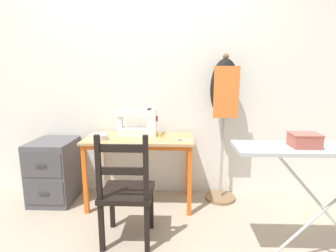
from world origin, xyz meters
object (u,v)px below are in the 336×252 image
dress_form (224,99)px  ironing_board (331,154)px  storage_box (304,140)px  wooden_chair (127,192)px  fabric_bowl (99,137)px  thread_spool_near_machine (160,135)px  sewing_machine (140,123)px  scissors (182,140)px  filing_cabinet (54,171)px

dress_form → ironing_board: size_ratio=1.22×
ironing_board → storage_box: size_ratio=7.00×
ironing_board → dress_form: bearing=118.7°
dress_form → wooden_chair: bearing=-138.6°
wooden_chair → storage_box: size_ratio=5.10×
fabric_bowl → thread_spool_near_machine: fabric_bowl is taller
sewing_machine → wooden_chair: 0.83m
fabric_bowl → storage_box: (1.56, -0.75, 0.17)m
scissors → wooden_chair: size_ratio=0.14×
dress_form → sewing_machine: bearing=-177.4°
sewing_machine → fabric_bowl: size_ratio=2.34×
wooden_chair → dress_form: (0.86, 0.75, 0.66)m
fabric_bowl → dress_form: size_ratio=0.11×
sewing_machine → wooden_chair: sewing_machine is taller
fabric_bowl → ironing_board: size_ratio=0.14×
wooden_chair → dress_form: dress_form is taller
ironing_board → storage_box: bearing=-177.0°
thread_spool_near_machine → wooden_chair: bearing=-109.5°
thread_spool_near_machine → storage_box: storage_box is taller
dress_form → ironing_board: (0.53, -0.97, -0.27)m
sewing_machine → thread_spool_near_machine: sewing_machine is taller
filing_cabinet → ironing_board: bearing=-21.4°
fabric_bowl → wooden_chair: 0.71m
sewing_machine → fabric_bowl: 0.43m
sewing_machine → storage_box: (1.20, -0.94, 0.07)m
scissors → thread_spool_near_machine: 0.24m
filing_cabinet → wooden_chair: bearing=-37.1°
wooden_chair → filing_cabinet: wooden_chair is taller
thread_spool_near_machine → wooden_chair: wooden_chair is taller
fabric_bowl → filing_cabinet: bearing=164.1°
sewing_machine → thread_spool_near_machine: (0.21, -0.09, -0.10)m
dress_form → storage_box: (0.35, -0.98, -0.17)m
sewing_machine → ironing_board: (1.38, -0.93, -0.02)m
fabric_bowl → filing_cabinet: (-0.54, 0.15, -0.41)m
fabric_bowl → dress_form: dress_form is taller
scissors → thread_spool_near_machine: (-0.22, 0.10, 0.02)m
sewing_machine → filing_cabinet: 1.04m
fabric_bowl → thread_spool_near_machine: size_ratio=3.76×
scissors → thread_spool_near_machine: size_ratio=2.75×
ironing_board → storage_box: (-0.18, -0.01, 0.09)m
fabric_bowl → scissors: (0.80, -0.01, -0.02)m
sewing_machine → wooden_chair: bearing=-90.5°
dress_form → storage_box: size_ratio=8.55×
ironing_board → sewing_machine: bearing=145.9°
filing_cabinet → storage_box: 2.36m
thread_spool_near_machine → ironing_board: 1.44m
thread_spool_near_machine → ironing_board: (1.17, -0.84, 0.08)m
scissors → ironing_board: bearing=-37.7°
filing_cabinet → scissors: bearing=-6.9°
scissors → wooden_chair: (-0.44, -0.52, -0.29)m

